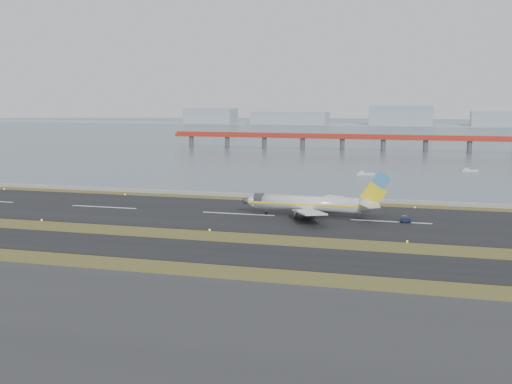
# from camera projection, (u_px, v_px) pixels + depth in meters

# --- Properties ---
(ground) EXTENTS (1000.00, 1000.00, 0.00)m
(ground) POSITION_uv_depth(u_px,v_px,m) (198.00, 238.00, 142.42)
(ground) COLOR #3C4719
(ground) RESTS_ON ground
(apron_strip) EXTENTS (1000.00, 50.00, 0.10)m
(apron_strip) POSITION_uv_depth(u_px,v_px,m) (58.00, 318.00, 90.05)
(apron_strip) COLOR #2C2C2F
(apron_strip) RESTS_ON ground
(taxiway_strip) EXTENTS (1000.00, 18.00, 0.10)m
(taxiway_strip) POSITION_uv_depth(u_px,v_px,m) (177.00, 249.00, 130.99)
(taxiway_strip) COLOR black
(taxiway_strip) RESTS_ON ground
(runway_strip) EXTENTS (1000.00, 45.00, 0.10)m
(runway_strip) POSITION_uv_depth(u_px,v_px,m) (238.00, 214.00, 170.98)
(runway_strip) COLOR black
(runway_strip) RESTS_ON ground
(seawall) EXTENTS (1000.00, 2.50, 1.00)m
(seawall) POSITION_uv_depth(u_px,v_px,m) (267.00, 196.00, 199.47)
(seawall) COLOR #969791
(seawall) RESTS_ON ground
(bay_water) EXTENTS (1400.00, 800.00, 1.30)m
(bay_water) POSITION_uv_depth(u_px,v_px,m) (380.00, 132.00, 580.37)
(bay_water) COLOR #4E5D6F
(bay_water) RESTS_ON ground
(red_pier) EXTENTS (260.00, 5.00, 10.20)m
(red_pier) POSITION_uv_depth(u_px,v_px,m) (383.00, 139.00, 373.99)
(red_pier) COLOR #B32D1E
(red_pier) RESTS_ON ground
(far_shoreline) EXTENTS (1400.00, 80.00, 60.50)m
(far_shoreline) POSITION_uv_depth(u_px,v_px,m) (405.00, 120.00, 728.15)
(far_shoreline) COLOR #96A4B1
(far_shoreline) RESTS_ON ground
(airliner) EXTENTS (38.52, 32.89, 12.80)m
(airliner) POSITION_uv_depth(u_px,v_px,m) (313.00, 204.00, 166.42)
(airliner) COLOR silver
(airliner) RESTS_ON ground
(pushback_tug) EXTENTS (2.78, 1.68, 1.76)m
(pushback_tug) POSITION_uv_depth(u_px,v_px,m) (405.00, 219.00, 159.20)
(pushback_tug) COLOR #131936
(pushback_tug) RESTS_ON ground
(workboat_near) EXTENTS (7.73, 4.59, 1.79)m
(workboat_near) POSITION_uv_depth(u_px,v_px,m) (364.00, 174.00, 257.11)
(workboat_near) COLOR silver
(workboat_near) RESTS_ON ground
(workboat_far) EXTENTS (7.04, 3.40, 1.64)m
(workboat_far) POSITION_uv_depth(u_px,v_px,m) (469.00, 171.00, 269.40)
(workboat_far) COLOR silver
(workboat_far) RESTS_ON ground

